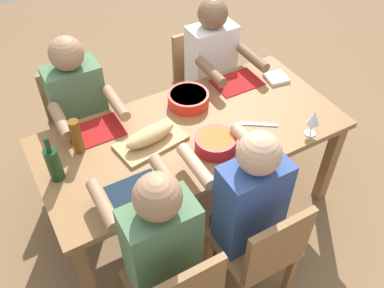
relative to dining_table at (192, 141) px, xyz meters
name	(u,v)px	position (x,y,z in m)	size (l,w,h in m)	color
ground_plane	(192,206)	(0.00, 0.00, -0.65)	(8.00, 8.00, 0.00)	brown
dining_table	(192,141)	(0.00, 0.00, 0.00)	(1.84, 0.87, 0.74)	olive
chair_far_left	(78,119)	(-0.51, 0.76, -0.17)	(0.40, 0.40, 0.85)	olive
diner_far_left	(81,110)	(-0.51, 0.57, 0.04)	(0.41, 0.53, 1.20)	#2D2D38
chair_near_center	(262,251)	(0.00, -0.76, -0.17)	(0.40, 0.40, 0.85)	olive
diner_near_center	(246,201)	(0.00, -0.57, 0.04)	(0.41, 0.53, 1.20)	#2D2D38
diner_near_left	(158,243)	(-0.51, -0.57, 0.04)	(0.41, 0.53, 1.20)	#2D2D38
chair_far_right	(201,78)	(0.51, 0.76, -0.17)	(0.40, 0.40, 0.85)	olive
diner_far_right	(214,67)	(0.51, 0.57, 0.04)	(0.41, 0.53, 1.20)	#2D2D38
serving_bowl_fruit	(216,142)	(0.04, -0.20, 0.13)	(0.24, 0.24, 0.09)	#B21923
serving_bowl_salad	(188,98)	(0.10, 0.23, 0.13)	(0.26, 0.26, 0.08)	red
cutting_board	(151,142)	(-0.26, 0.02, 0.10)	(0.40, 0.22, 0.02)	tan
bread_loaf	(150,135)	(-0.26, 0.02, 0.15)	(0.32, 0.11, 0.09)	tan
wine_bottle	(54,163)	(-0.80, 0.03, 0.19)	(0.08, 0.08, 0.29)	#193819
beer_bottle	(77,136)	(-0.64, 0.17, 0.20)	(0.06, 0.06, 0.22)	brown
wine_glass	(314,119)	(0.60, -0.36, 0.20)	(0.08, 0.08, 0.17)	silver
placemat_far_left	(96,131)	(-0.51, 0.27, 0.09)	(0.32, 0.23, 0.01)	maroon
fork_near_center	(194,168)	(-0.14, -0.27, 0.09)	(0.02, 0.17, 0.01)	silver
placemat_near_left	(132,194)	(-0.51, -0.27, 0.09)	(0.32, 0.23, 0.01)	#142333
placemat_far_right	(237,82)	(0.51, 0.27, 0.09)	(0.32, 0.23, 0.01)	maroon
carving_knife	(259,124)	(0.38, -0.15, 0.09)	(0.23, 0.02, 0.01)	silver
napkin_stack	(277,78)	(0.77, 0.17, 0.10)	(0.14, 0.14, 0.02)	white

